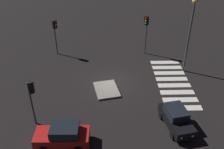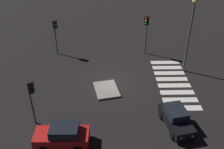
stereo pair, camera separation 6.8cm
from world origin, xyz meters
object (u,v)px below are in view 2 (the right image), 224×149
at_px(traffic_island, 107,90).
at_px(car_black, 176,118).
at_px(traffic_light_west, 31,92).
at_px(traffic_light_east, 146,26).
at_px(street_lamp, 191,24).
at_px(car_red, 62,136).
at_px(traffic_light_north, 55,29).

distance_m(traffic_island, car_black, 7.32).
xyz_separation_m(traffic_light_west, traffic_light_east, (11.74, -10.17, 0.56)).
bearing_deg(traffic_light_west, street_lamp, -12.85).
bearing_deg(car_black, traffic_light_east, 172.44).
height_order(car_red, traffic_light_north, traffic_light_north).
bearing_deg(car_black, traffic_light_west, -104.62).
relative_size(traffic_island, traffic_light_east, 0.68).
height_order(traffic_light_west, street_lamp, street_lamp).
distance_m(car_red, traffic_light_west, 3.99).
bearing_deg(traffic_light_north, traffic_light_west, -43.88).
bearing_deg(street_lamp, traffic_light_north, 73.49).
xyz_separation_m(traffic_island, traffic_light_north, (7.60, 5.80, 3.14)).
bearing_deg(traffic_light_north, traffic_light_east, 44.35).
distance_m(car_black, traffic_light_north, 16.96).
height_order(car_red, traffic_light_east, traffic_light_east).
height_order(car_red, car_black, car_red).
bearing_deg(traffic_island, traffic_light_north, 37.32).
xyz_separation_m(car_red, traffic_light_west, (2.32, 2.44, 2.14)).
distance_m(car_black, traffic_light_west, 11.20).
relative_size(traffic_island, traffic_light_north, 0.75).
xyz_separation_m(car_red, traffic_light_north, (14.19, 2.66, 2.39)).
distance_m(traffic_island, car_red, 7.33).
bearing_deg(car_red, car_black, -168.03).
relative_size(car_black, street_lamp, 0.50).
bearing_deg(traffic_light_west, car_black, -45.35).
distance_m(car_red, traffic_light_north, 14.63).
bearing_deg(traffic_light_east, street_lamp, 75.16).
height_order(traffic_island, car_red, car_red).
relative_size(traffic_island, street_lamp, 0.41).
bearing_deg(street_lamp, traffic_light_west, 119.11).
relative_size(car_black, traffic_light_west, 0.99).
xyz_separation_m(car_red, street_lamp, (10.02, -11.39, 4.45)).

